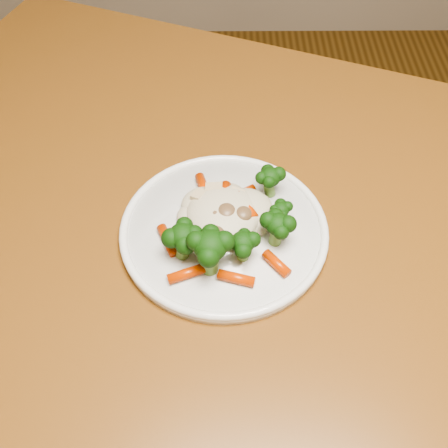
{
  "coord_description": "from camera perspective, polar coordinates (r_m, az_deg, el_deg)",
  "views": [
    {
      "loc": [
        0.07,
        -0.58,
        1.28
      ],
      "look_at": [
        0.07,
        -0.16,
        0.77
      ],
      "focal_mm": 45.0,
      "sensor_mm": 36.0,
      "label": 1
    }
  ],
  "objects": [
    {
      "name": "meal",
      "position": [
        0.64,
        0.37,
        0.03
      ],
      "size": [
        0.16,
        0.17,
        0.05
      ],
      "color": "beige",
      "rests_on": "plate"
    },
    {
      "name": "plate",
      "position": [
        0.67,
        0.0,
        -0.79
      ],
      "size": [
        0.25,
        0.25,
        0.01
      ],
      "primitive_type": "cylinder",
      "color": "white",
      "rests_on": "dining_table"
    },
    {
      "name": "dining_table",
      "position": [
        0.74,
        4.69,
        -7.15
      ],
      "size": [
        1.4,
        1.18,
        0.75
      ],
      "rotation": [
        0.0,
        0.0,
        -0.38
      ],
      "color": "brown",
      "rests_on": "ground"
    }
  ]
}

